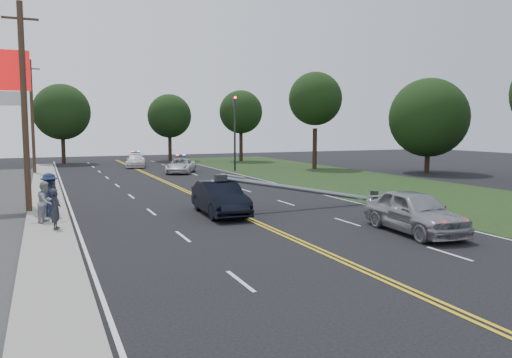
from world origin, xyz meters
name	(u,v)px	position (x,y,z in m)	size (l,w,h in m)	color
ground	(321,251)	(0.00, 0.00, 0.00)	(120.00, 120.00, 0.00)	black
sidewalk	(48,218)	(-8.40, 10.00, 0.06)	(1.80, 70.00, 0.12)	gray
grass_verge	(426,194)	(13.50, 10.00, 0.01)	(12.00, 80.00, 0.01)	black
centerline_yellow	(222,207)	(0.00, 10.00, 0.01)	(0.36, 80.00, 0.00)	gold
traffic_signal	(235,126)	(8.30, 30.00, 4.21)	(0.28, 0.41, 7.05)	#2D2D30
fallen_streetlight	(312,190)	(4.19, 8.00, 0.92)	(9.36, 0.44, 1.91)	#2D2D30
utility_pole_mid	(24,108)	(-9.20, 12.00, 5.08)	(1.60, 0.28, 10.00)	#382619
utility_pole_far	(32,116)	(-9.20, 34.00, 5.08)	(1.60, 0.28, 10.00)	#382619
tree_6	(62,112)	(-6.32, 46.02, 5.81)	(6.24, 6.24, 8.94)	black
tree_7	(169,116)	(5.96, 46.31, 5.46)	(5.31, 5.31, 8.14)	black
tree_8	(241,112)	(13.67, 42.04, 5.93)	(5.19, 5.19, 8.54)	black
tree_9	(315,99)	(16.44, 29.04, 6.90)	(5.25, 5.25, 9.55)	black
tree_13	(429,118)	(23.55, 21.06, 4.99)	(7.05, 7.05, 8.52)	black
crashed_sedan	(220,198)	(-0.82, 7.96, 0.79)	(1.68, 4.82, 1.59)	black
waiting_sedan	(415,212)	(4.91, 1.10, 0.85)	(2.00, 4.96, 1.69)	gray
emergency_a	(181,166)	(2.98, 29.76, 0.65)	(2.15, 4.67, 1.30)	silver
emergency_b	(136,161)	(0.34, 37.90, 0.67)	(1.89, 4.65, 1.35)	silver
bystander_a	(56,209)	(-8.11, 6.82, 0.93)	(0.59, 0.39, 1.62)	#27282F
bystander_b	(45,202)	(-8.47, 8.58, 1.00)	(0.85, 0.66, 1.75)	#A09FA4
bystander_c	(50,195)	(-8.28, 9.90, 1.11)	(1.28, 0.74, 1.98)	#1A2443
bystander_d	(53,195)	(-8.15, 10.26, 1.04)	(1.08, 0.45, 1.84)	#63544F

